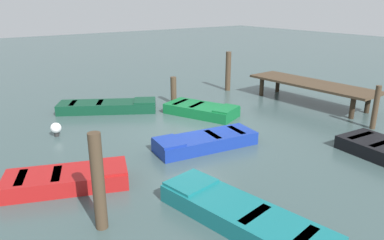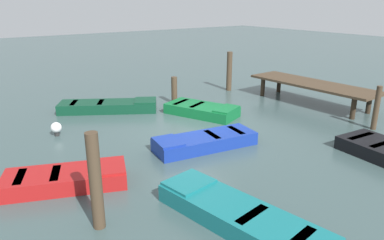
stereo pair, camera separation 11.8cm
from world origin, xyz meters
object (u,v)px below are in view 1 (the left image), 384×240
at_px(rowboat_dark_green, 108,106).
at_px(mooring_piling_near_left, 376,108).
at_px(dock_segment, 311,85).
at_px(mooring_piling_mid_right, 174,90).
at_px(rowboat_green, 202,110).
at_px(rowboat_red, 68,179).
at_px(rowboat_teal, 241,215).
at_px(mooring_piling_far_right, 228,71).
at_px(rowboat_blue, 205,141).
at_px(marker_buoy, 56,128).
at_px(mooring_piling_mid_left, 98,182).

height_order(rowboat_dark_green, mooring_piling_near_left, mooring_piling_near_left).
height_order(dock_segment, mooring_piling_mid_right, mooring_piling_mid_right).
bearing_deg(mooring_piling_mid_right, rowboat_green, -0.55).
bearing_deg(rowboat_dark_green, dock_segment, 2.92).
bearing_deg(rowboat_red, rowboat_teal, -35.83).
height_order(rowboat_red, mooring_piling_near_left, mooring_piling_near_left).
bearing_deg(mooring_piling_near_left, mooring_piling_mid_right, -150.59).
xyz_separation_m(mooring_piling_near_left, mooring_piling_far_right, (-7.50, -0.32, 0.19)).
relative_size(mooring_piling_far_right, mooring_piling_mid_right, 1.63).
relative_size(rowboat_dark_green, rowboat_red, 1.26).
height_order(rowboat_dark_green, rowboat_red, same).
xyz_separation_m(rowboat_dark_green, mooring_piling_far_right, (0.11, 6.48, 0.77)).
bearing_deg(mooring_piling_mid_right, rowboat_blue, -22.57).
distance_m(mooring_piling_far_right, marker_buoy, 9.28).
distance_m(rowboat_green, mooring_piling_near_left, 6.36).
bearing_deg(rowboat_blue, rowboat_dark_green, -72.52).
xyz_separation_m(rowboat_red, rowboat_teal, (3.70, 2.36, -0.00)).
relative_size(rowboat_green, mooring_piling_mid_right, 2.60).
bearing_deg(mooring_piling_near_left, dock_segment, 164.06).
bearing_deg(mooring_piling_mid_left, mooring_piling_mid_right, 137.70).
distance_m(dock_segment, mooring_piling_mid_right, 6.10).
height_order(rowboat_red, rowboat_blue, same).
xyz_separation_m(dock_segment, mooring_piling_near_left, (3.45, -0.99, -0.05)).
xyz_separation_m(rowboat_blue, mooring_piling_mid_right, (-4.86, 2.02, 0.39)).
distance_m(mooring_piling_near_left, mooring_piling_far_right, 7.51).
height_order(rowboat_green, mooring_piling_far_right, mooring_piling_far_right).
height_order(rowboat_dark_green, mooring_piling_mid_right, mooring_piling_mid_right).
height_order(rowboat_red, marker_buoy, marker_buoy).
distance_m(rowboat_dark_green, mooring_piling_mid_right, 2.94).
height_order(mooring_piling_near_left, mooring_piling_mid_left, mooring_piling_mid_left).
distance_m(dock_segment, rowboat_red, 11.35).
distance_m(rowboat_red, rowboat_blue, 4.30).
height_order(rowboat_teal, mooring_piling_mid_right, mooring_piling_mid_right).
relative_size(rowboat_teal, mooring_piling_far_right, 2.02).
relative_size(dock_segment, rowboat_green, 1.86).
height_order(rowboat_red, mooring_piling_mid_right, mooring_piling_mid_right).
bearing_deg(mooring_piling_far_right, dock_segment, 17.89).
bearing_deg(mooring_piling_far_right, mooring_piling_mid_left, -53.25).
relative_size(rowboat_green, rowboat_blue, 0.93).
height_order(rowboat_green, rowboat_red, same).
bearing_deg(dock_segment, mooring_piling_far_right, -164.36).
bearing_deg(dock_segment, mooring_piling_mid_left, -75.56).
relative_size(rowboat_red, mooring_piling_mid_left, 1.53).
relative_size(rowboat_red, mooring_piling_near_left, 1.98).
bearing_deg(rowboat_blue, mooring_piling_mid_right, -103.76).
height_order(rowboat_green, rowboat_dark_green, same).
distance_m(rowboat_green, rowboat_blue, 3.42).
height_order(mooring_piling_mid_right, mooring_piling_mid_left, mooring_piling_mid_left).
xyz_separation_m(dock_segment, rowboat_teal, (4.98, -8.90, -0.63)).
distance_m(mooring_piling_mid_right, mooring_piling_mid_left, 9.40).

